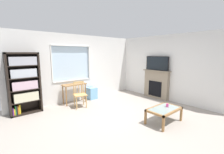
{
  "coord_description": "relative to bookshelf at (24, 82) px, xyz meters",
  "views": [
    {
      "loc": [
        -2.94,
        -3.22,
        1.89
      ],
      "look_at": [
        0.37,
        0.67,
        1.09
      ],
      "focal_mm": 24.36,
      "sensor_mm": 36.0,
      "label": 1
    }
  ],
  "objects": [
    {
      "name": "wall_back_with_window",
      "position": [
        2.07,
        0.24,
        0.26
      ],
      "size": [
        5.29,
        0.15,
        2.61
      ],
      "color": "silver",
      "rests_on": "ground"
    },
    {
      "name": "sippy_cup",
      "position": [
        2.89,
        -3.21,
        -0.57
      ],
      "size": [
        0.07,
        0.07,
        0.09
      ],
      "primitive_type": "cylinder",
      "color": "#DB3D84",
      "rests_on": "coffee_table"
    },
    {
      "name": "fireplace",
      "position": [
        4.57,
        -1.73,
        -0.42
      ],
      "size": [
        0.26,
        1.19,
        1.19
      ],
      "color": "gray",
      "rests_on": "ground"
    },
    {
      "name": "ground",
      "position": [
        2.02,
        -2.08,
        -1.03
      ],
      "size": [
        6.29,
        5.65,
        0.02
      ],
      "primitive_type": "cube",
      "color": "#9E9389"
    },
    {
      "name": "desk_under_window",
      "position": [
        1.63,
        -0.11,
        -0.42
      ],
      "size": [
        0.89,
        0.39,
        0.74
      ],
      "color": "olive",
      "rests_on": "ground"
    },
    {
      "name": "coffee_table",
      "position": [
        2.72,
        -3.21,
        -0.67
      ],
      "size": [
        0.97,
        0.58,
        0.41
      ],
      "color": "#8C9E99",
      "rests_on": "ground"
    },
    {
      "name": "wall_right",
      "position": [
        4.73,
        -2.08,
        0.29
      ],
      "size": [
        0.12,
        4.85,
        2.61
      ],
      "primitive_type": "cube",
      "color": "silver",
      "rests_on": "ground"
    },
    {
      "name": "plastic_drawer_unit",
      "position": [
        2.42,
        -0.06,
        -0.78
      ],
      "size": [
        0.35,
        0.4,
        0.48
      ],
      "primitive_type": "cube",
      "color": "#72ADDB",
      "rests_on": "ground"
    },
    {
      "name": "wooden_chair",
      "position": [
        1.58,
        -0.62,
        -0.55
      ],
      "size": [
        0.5,
        0.49,
        0.9
      ],
      "color": "tan",
      "rests_on": "ground"
    },
    {
      "name": "bookshelf",
      "position": [
        0.0,
        0.0,
        0.0
      ],
      "size": [
        0.9,
        0.38,
        1.92
      ],
      "color": "black",
      "rests_on": "ground"
    },
    {
      "name": "tv",
      "position": [
        4.55,
        -1.73,
        0.46
      ],
      "size": [
        0.06,
        1.03,
        0.58
      ],
      "color": "black",
      "rests_on": "fireplace"
    }
  ]
}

